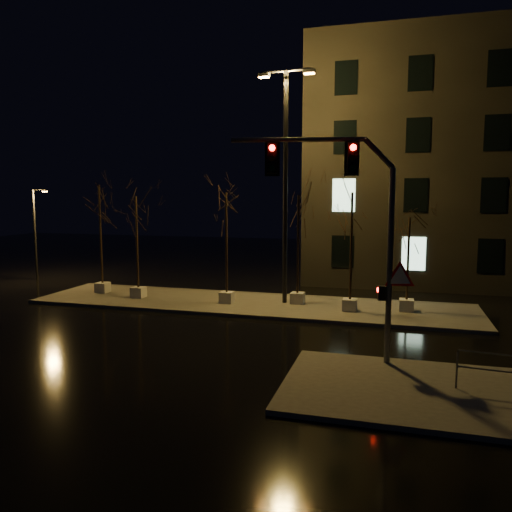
% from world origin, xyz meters
% --- Properties ---
extents(ground, '(90.00, 90.00, 0.00)m').
position_xyz_m(ground, '(0.00, 0.00, 0.00)').
color(ground, black).
rests_on(ground, ground).
extents(median, '(22.00, 5.00, 0.15)m').
position_xyz_m(median, '(0.00, 6.00, 0.07)').
color(median, '#46443F').
rests_on(median, ground).
extents(sidewalk_corner, '(7.00, 5.00, 0.15)m').
position_xyz_m(sidewalk_corner, '(7.50, -3.50, 0.07)').
color(sidewalk_corner, '#46443F').
rests_on(sidewalk_corner, ground).
extents(building, '(25.00, 12.00, 15.00)m').
position_xyz_m(building, '(14.00, 18.00, 7.50)').
color(building, black).
rests_on(building, ground).
extents(tree_0, '(1.80, 1.80, 6.07)m').
position_xyz_m(tree_0, '(-8.55, 6.34, 4.75)').
color(tree_0, '#B8B4AB').
rests_on(tree_0, median).
extents(tree_1, '(1.80, 1.80, 5.44)m').
position_xyz_m(tree_1, '(-5.95, 5.63, 4.28)').
color(tree_1, '#B8B4AB').
rests_on(tree_1, median).
extents(tree_2, '(1.80, 1.80, 5.62)m').
position_xyz_m(tree_2, '(-1.04, 5.66, 4.41)').
color(tree_2, '#B8B4AB').
rests_on(tree_2, median).
extents(tree_3, '(1.80, 1.80, 5.51)m').
position_xyz_m(tree_3, '(2.40, 6.42, 4.33)').
color(tree_3, '#B8B4AB').
rests_on(tree_3, median).
extents(tree_4, '(1.80, 1.80, 5.62)m').
position_xyz_m(tree_4, '(5.04, 5.56, 4.42)').
color(tree_4, '#B8B4AB').
rests_on(tree_4, median).
extents(tree_5, '(1.80, 1.80, 4.46)m').
position_xyz_m(tree_5, '(7.57, 6.21, 3.54)').
color(tree_5, '#B8B4AB').
rests_on(tree_5, median).
extents(traffic_signal_mast, '(5.71, 1.27, 7.10)m').
position_xyz_m(traffic_signal_mast, '(5.72, -1.75, 4.81)').
color(traffic_signal_mast, '#56585D').
rests_on(traffic_signal_mast, sidewalk_corner).
extents(streetlight_main, '(2.82, 0.49, 11.27)m').
position_xyz_m(streetlight_main, '(1.73, 6.49, 6.65)').
color(streetlight_main, black).
rests_on(streetlight_main, median).
extents(streetlight_far, '(1.16, 0.22, 5.91)m').
position_xyz_m(streetlight_far, '(-15.56, 9.75, 3.25)').
color(streetlight_far, black).
rests_on(streetlight_far, ground).
extents(guard_rail_a, '(2.57, 0.33, 1.11)m').
position_xyz_m(guard_rail_a, '(10.00, -3.33, 0.88)').
color(guard_rail_a, '#56585D').
rests_on(guard_rail_a, sidewalk_corner).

